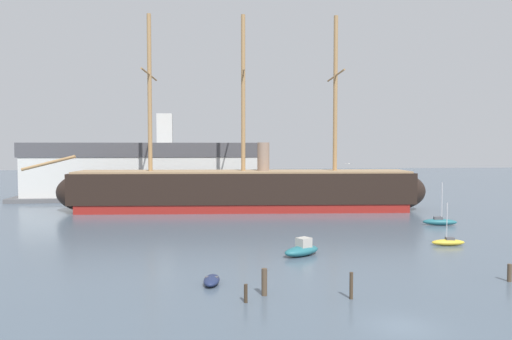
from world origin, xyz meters
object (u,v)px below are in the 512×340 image
Objects in this scene: tall_ship at (243,190)px; motorboat_far_left at (89,209)px; sailboat_alongside_stern at (440,221)px; mooring_piling_nearest at (351,286)px; mooring_piling_midwater at (246,293)px; dinghy_foreground_left at (212,280)px; mooring_piling_right_pair at (509,273)px; sailboat_mid_right at (448,242)px; seagull_in_flight at (349,164)px; motorboat_near_centre at (302,249)px; mooring_piling_left_pair at (264,282)px; dockside_warehouse_left at (146,170)px.

motorboat_far_left is (-25.30, 0.06, -2.94)m from tall_ship.
tall_ship is 31.53m from sailboat_alongside_stern.
mooring_piling_nearest reaches higher than mooring_piling_midwater.
sailboat_alongside_stern is (31.93, 25.30, 0.16)m from dinghy_foreground_left.
sailboat_alongside_stern is 28.31m from mooring_piling_right_pair.
sailboat_mid_right is (19.92, -31.19, -3.16)m from tall_ship.
mooring_piling_midwater is at bearing -119.44° from seagull_in_flight.
sailboat_alongside_stern is at bearing 4.24° from seagull_in_flight.
mooring_piling_midwater is at bearing -94.72° from tall_ship.
sailboat_mid_right is 14.17m from mooring_piling_right_pair.
sailboat_mid_right reaches higher than mooring_piling_nearest.
seagull_in_flight is at bearing 58.09° from motorboat_near_centre.
mooring_piling_left_pair is 1.39× the size of mooring_piling_right_pair.
dinghy_foreground_left is 28.84m from sailboat_mid_right.
dockside_warehouse_left is (-21.69, 57.64, 5.15)m from motorboat_near_centre.
mooring_piling_nearest reaches higher than dinghy_foreground_left.
tall_ship is at bearing 94.30° from mooring_piling_nearest.
sailboat_alongside_stern reaches higher than sailboat_mid_right.
tall_ship is at bearing 111.37° from mooring_piling_right_pair.
seagull_in_flight is (8.79, 29.05, 7.60)m from mooring_piling_nearest.
mooring_piling_nearest is at bearing -85.70° from tall_ship.
motorboat_near_centre reaches higher than motorboat_far_left.
mooring_piling_nearest is 1.35× the size of mooring_piling_right_pair.
dinghy_foreground_left is 12.90m from motorboat_near_centre.
sailboat_mid_right is (17.01, 3.06, -0.23)m from motorboat_near_centre.
dinghy_foreground_left is 0.66× the size of motorboat_far_left.
mooring_piling_left_pair is (-6.08, 1.49, 0.03)m from mooring_piling_nearest.
mooring_piling_left_pair is at bearing -113.60° from motorboat_near_centre.
sailboat_alongside_stern is 4.57× the size of mooring_piling_midwater.
seagull_in_flight reaches higher than mooring_piling_right_pair.
motorboat_near_centre is 13.83m from mooring_piling_nearest.
dockside_warehouse_left reaches higher than mooring_piling_nearest.
tall_ship is 14.41× the size of sailboat_mid_right.
tall_ship reaches higher than sailboat_alongside_stern.
mooring_piling_nearest is 0.97× the size of mooring_piling_left_pair.
mooring_piling_right_pair reaches higher than dinghy_foreground_left.
tall_ship reaches higher than dockside_warehouse_left.
mooring_piling_nearest is 1.49× the size of mooring_piling_midwater.
dockside_warehouse_left reaches higher than sailboat_mid_right.
motorboat_far_left is at bearing 113.93° from mooring_piling_midwater.
dockside_warehouse_left is (-16.31, 69.95, 4.77)m from mooring_piling_left_pair.
motorboat_far_left is (-50.99, 18.09, 0.12)m from sailboat_alongside_stern.
mooring_piling_nearest is at bearing -126.31° from sailboat_alongside_stern.
mooring_piling_nearest is at bearing -87.10° from motorboat_near_centre.
motorboat_far_left is at bearing 160.47° from sailboat_alongside_stern.
tall_ship reaches higher than dinghy_foreground_left.
mooring_piling_left_pair is at bearing -176.03° from mooring_piling_right_pair.
mooring_piling_midwater is (-7.58, 0.04, -0.32)m from mooring_piling_nearest.
sailboat_mid_right is at bearing 80.88° from mooring_piling_right_pair.
sailboat_alongside_stern reaches higher than mooring_piling_nearest.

